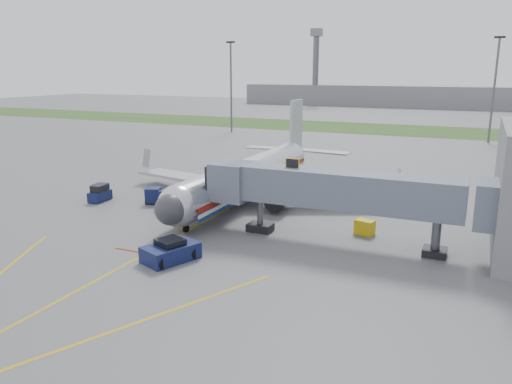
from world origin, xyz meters
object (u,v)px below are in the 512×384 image
at_px(ramp_worker, 215,193).
at_px(pushback_tug, 171,251).
at_px(airliner, 248,175).
at_px(baggage_tug, 100,194).
at_px(belt_loader, 219,196).

bearing_deg(ramp_worker, pushback_tug, -93.54).
distance_m(airliner, pushback_tug, 19.88).
distance_m(baggage_tug, ramp_worker, 12.77).
bearing_deg(baggage_tug, pushback_tug, -34.36).
bearing_deg(baggage_tug, airliner, 28.53).
xyz_separation_m(airliner, pushback_tug, (2.62, -19.61, -1.93)).
xyz_separation_m(pushback_tug, ramp_worker, (-5.62, 17.25, 0.11)).
distance_m(baggage_tug, belt_loader, 13.23).
relative_size(baggage_tug, ramp_worker, 1.65).
bearing_deg(pushback_tug, airliner, 97.61).
relative_size(airliner, ramp_worker, 21.67).
xyz_separation_m(airliner, ramp_worker, (-3.00, -2.36, -1.82)).
height_order(baggage_tug, belt_loader, belt_loader).
xyz_separation_m(baggage_tug, ramp_worker, (11.51, 5.53, 0.00)).
distance_m(airliner, baggage_tug, 16.62).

